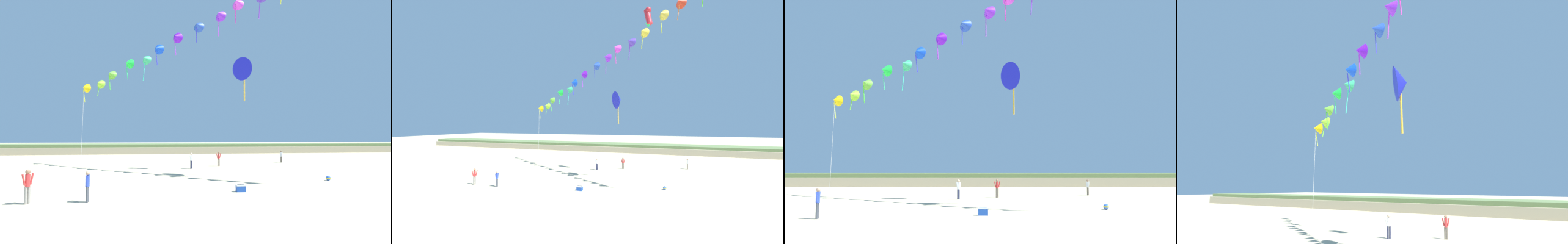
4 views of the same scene
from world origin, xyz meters
The scene contains 11 objects.
ground_plane centered at (0.00, 0.00, 0.00)m, with size 240.00×240.00×0.00m, color beige.
dune_ridge centered at (0.00, 41.61, 0.90)m, with size 120.00×8.06×1.82m.
person_near_left centered at (9.93, 21.18, 0.87)m, with size 0.24×0.52×1.51m.
person_near_right centered at (-2.19, 16.11, 0.96)m, with size 0.41×0.51×1.66m.
person_mid_center centered at (1.13, 18.20, 0.94)m, with size 0.57×0.22×1.63m.
person_far_left centered at (-11.77, 2.95, 1.01)m, with size 0.42×0.55×1.75m.
person_far_right centered at (-8.83, 3.02, 0.93)m, with size 0.22×0.56×1.62m.
kite_banner_string centered at (0.04, 12.97, 14.99)m, with size 30.81×17.81×21.49m.
large_kite_mid_trail centered at (2.15, 11.26, 9.47)m, with size 2.03×2.18×3.97m.
beach_cooler centered at (-0.12, 4.68, 0.21)m, with size 0.58×0.41×0.46m.
beach_ball centered at (7.75, 7.89, 0.18)m, with size 0.36×0.36×0.36m.
Camera 1 is at (-4.64, -11.35, 3.50)m, focal length 24.00 mm.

